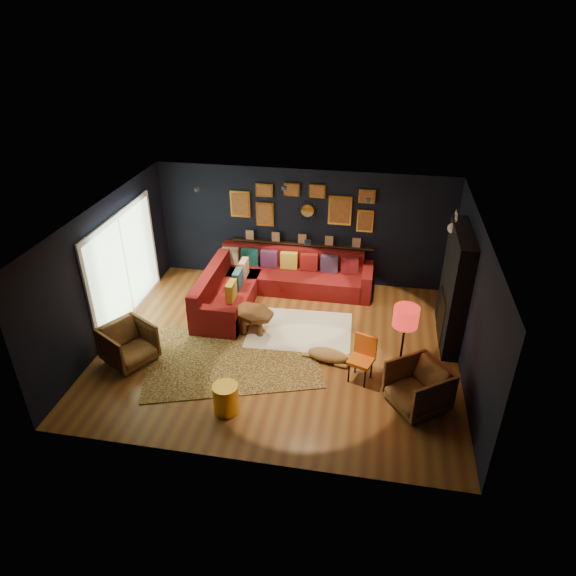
% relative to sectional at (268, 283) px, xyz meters
% --- Properties ---
extents(floor, '(6.50, 6.50, 0.00)m').
position_rel_sectional_xyz_m(floor, '(0.61, -1.81, -0.32)').
color(floor, brown).
rests_on(floor, ground).
extents(room_walls, '(6.50, 6.50, 6.50)m').
position_rel_sectional_xyz_m(room_walls, '(0.61, -1.81, 1.27)').
color(room_walls, black).
rests_on(room_walls, ground).
extents(sectional, '(3.41, 2.69, 0.86)m').
position_rel_sectional_xyz_m(sectional, '(0.00, 0.00, 0.00)').
color(sectional, maroon).
rests_on(sectional, ground).
extents(ledge, '(3.20, 0.12, 0.04)m').
position_rel_sectional_xyz_m(ledge, '(0.61, 0.87, 0.60)').
color(ledge, black).
rests_on(ledge, room_walls).
extents(gallery_wall, '(3.15, 0.04, 1.02)m').
position_rel_sectional_xyz_m(gallery_wall, '(0.60, 0.91, 1.48)').
color(gallery_wall, gold).
rests_on(gallery_wall, room_walls).
extents(sunburst_mirror, '(0.47, 0.16, 0.47)m').
position_rel_sectional_xyz_m(sunburst_mirror, '(0.71, 0.91, 1.38)').
color(sunburst_mirror, silver).
rests_on(sunburst_mirror, room_walls).
extents(fireplace, '(0.31, 1.60, 2.20)m').
position_rel_sectional_xyz_m(fireplace, '(3.71, -0.91, 0.70)').
color(fireplace, black).
rests_on(fireplace, ground).
extents(deer_head, '(0.50, 0.28, 0.45)m').
position_rel_sectional_xyz_m(deer_head, '(3.75, -0.41, 1.73)').
color(deer_head, white).
rests_on(deer_head, fireplace).
extents(sliding_door, '(0.06, 2.80, 2.20)m').
position_rel_sectional_xyz_m(sliding_door, '(-2.60, -1.21, 0.78)').
color(sliding_door, white).
rests_on(sliding_door, ground).
extents(ceiling_spots, '(3.30, 2.50, 0.06)m').
position_rel_sectional_xyz_m(ceiling_spots, '(0.61, -1.01, 2.24)').
color(ceiling_spots, black).
rests_on(ceiling_spots, room_walls).
extents(shag_rug, '(2.07, 1.54, 0.03)m').
position_rel_sectional_xyz_m(shag_rug, '(0.90, -1.20, -0.31)').
color(shag_rug, white).
rests_on(shag_rug, ground).
extents(leopard_rug, '(3.59, 3.02, 0.02)m').
position_rel_sectional_xyz_m(leopard_rug, '(-0.19, -2.24, -0.31)').
color(leopard_rug, tan).
rests_on(leopard_rug, ground).
extents(coffee_table, '(1.05, 0.95, 0.43)m').
position_rel_sectional_xyz_m(coffee_table, '(0.01, -1.38, 0.05)').
color(coffee_table, brown).
rests_on(coffee_table, shag_rug).
extents(pouf, '(0.51, 0.51, 0.33)m').
position_rel_sectional_xyz_m(pouf, '(-0.54, -1.40, -0.13)').
color(pouf, maroon).
rests_on(pouf, shag_rug).
extents(armchair_left, '(1.03, 1.05, 0.81)m').
position_rel_sectional_xyz_m(armchair_left, '(-1.94, -2.69, 0.08)').
color(armchair_left, '#AB6A34').
rests_on(armchair_left, ground).
extents(armchair_right, '(1.09, 1.10, 0.84)m').
position_rel_sectional_xyz_m(armchair_right, '(3.06, -2.97, 0.10)').
color(armchair_right, '#AB6A34').
rests_on(armchair_right, ground).
extents(gold_stool, '(0.40, 0.40, 0.50)m').
position_rel_sectional_xyz_m(gold_stool, '(0.11, -3.63, -0.07)').
color(gold_stool, gold).
rests_on(gold_stool, ground).
extents(orange_chair, '(0.50, 0.50, 0.83)m').
position_rel_sectional_xyz_m(orange_chair, '(2.17, -2.42, 0.16)').
color(orange_chair, black).
rests_on(orange_chair, ground).
extents(floor_lamp, '(0.41, 0.41, 1.48)m').
position_rel_sectional_xyz_m(floor_lamp, '(2.79, -2.41, 0.92)').
color(floor_lamp, black).
rests_on(floor_lamp, ground).
extents(dog, '(1.08, 0.66, 0.32)m').
position_rel_sectional_xyz_m(dog, '(1.55, -2.07, -0.14)').
color(dog, '#A37A3D').
rests_on(dog, leopard_rug).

